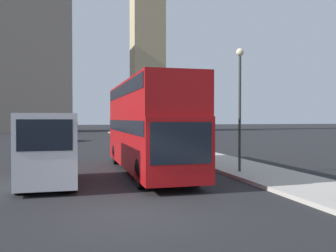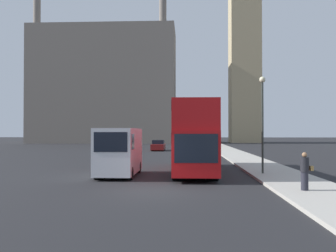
{
  "view_description": "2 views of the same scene",
  "coord_description": "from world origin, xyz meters",
  "px_view_note": "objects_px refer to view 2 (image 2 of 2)",
  "views": [
    {
      "loc": [
        -1.86,
        -10.01,
        2.59
      ],
      "look_at": [
        3.05,
        8.62,
        2.21
      ],
      "focal_mm": 40.0,
      "sensor_mm": 36.0,
      "label": 1
    },
    {
      "loc": [
        1.26,
        -16.36,
        2.6
      ],
      "look_at": [
        -0.29,
        15.65,
        3.07
      ],
      "focal_mm": 40.0,
      "sensor_mm": 36.0,
      "label": 2
    }
  ],
  "objects_px": {
    "red_double_decker_bus": "(194,135)",
    "street_lamp": "(262,110)",
    "clock_tower": "(244,2)",
    "parked_sedan": "(158,146)",
    "white_van": "(119,151)",
    "pedestrian": "(305,171)"
  },
  "relations": [
    {
      "from": "clock_tower",
      "to": "pedestrian",
      "type": "xyz_separation_m",
      "value": [
        -8.79,
        -72.59,
        -32.23
      ]
    },
    {
      "from": "white_van",
      "to": "pedestrian",
      "type": "distance_m",
      "value": 10.54
    },
    {
      "from": "pedestrian",
      "to": "street_lamp",
      "type": "height_order",
      "value": "street_lamp"
    },
    {
      "from": "clock_tower",
      "to": "street_lamp",
      "type": "bearing_deg",
      "value": -97.95
    },
    {
      "from": "clock_tower",
      "to": "parked_sedan",
      "type": "distance_m",
      "value": 52.74
    },
    {
      "from": "white_van",
      "to": "street_lamp",
      "type": "height_order",
      "value": "street_lamp"
    },
    {
      "from": "red_double_decker_bus",
      "to": "street_lamp",
      "type": "bearing_deg",
      "value": -21.97
    },
    {
      "from": "pedestrian",
      "to": "red_double_decker_bus",
      "type": "bearing_deg",
      "value": 119.17
    },
    {
      "from": "clock_tower",
      "to": "red_double_decker_bus",
      "type": "height_order",
      "value": "clock_tower"
    },
    {
      "from": "parked_sedan",
      "to": "pedestrian",
      "type": "bearing_deg",
      "value": -75.96
    },
    {
      "from": "clock_tower",
      "to": "red_double_decker_bus",
      "type": "bearing_deg",
      "value": -101.59
    },
    {
      "from": "pedestrian",
      "to": "parked_sedan",
      "type": "bearing_deg",
      "value": 104.04
    },
    {
      "from": "red_double_decker_bus",
      "to": "clock_tower",
      "type": "bearing_deg",
      "value": 78.41
    },
    {
      "from": "clock_tower",
      "to": "red_double_decker_bus",
      "type": "xyz_separation_m",
      "value": [
        -13.25,
        -64.6,
        -30.77
      ]
    },
    {
      "from": "clock_tower",
      "to": "parked_sedan",
      "type": "height_order",
      "value": "clock_tower"
    },
    {
      "from": "pedestrian",
      "to": "street_lamp",
      "type": "relative_size",
      "value": 0.28
    },
    {
      "from": "pedestrian",
      "to": "white_van",
      "type": "bearing_deg",
      "value": 147.14
    },
    {
      "from": "street_lamp",
      "to": "pedestrian",
      "type": "bearing_deg",
      "value": -85.96
    },
    {
      "from": "red_double_decker_bus",
      "to": "street_lamp",
      "type": "height_order",
      "value": "street_lamp"
    },
    {
      "from": "white_van",
      "to": "street_lamp",
      "type": "distance_m",
      "value": 8.76
    },
    {
      "from": "red_double_decker_bus",
      "to": "street_lamp",
      "type": "distance_m",
      "value": 4.57
    },
    {
      "from": "street_lamp",
      "to": "parked_sedan",
      "type": "bearing_deg",
      "value": 106.17
    }
  ]
}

